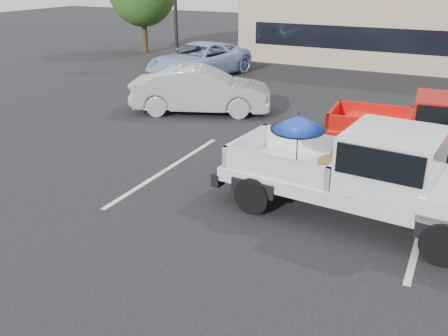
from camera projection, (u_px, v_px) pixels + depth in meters
The scene contains 7 objects.
ground at pixel (245, 231), 9.48m from camera, with size 90.00×90.00×0.00m, color black.
stripe_left at pixel (168, 169), 12.37m from camera, with size 0.12×5.00×0.01m, color silver.
stripe_right at pixel (424, 219), 9.91m from camera, with size 0.12×5.00×0.01m, color silver.
silver_pickup at pixel (378, 171), 9.46m from camera, with size 5.85×2.53×2.06m.
red_pickup at pixel (437, 126), 12.61m from camera, with size 5.19×2.13×1.68m.
silver_sedan at pixel (201, 90), 16.96m from camera, with size 1.63×4.69×1.54m, color #A7A8AE.
blue_suv at pixel (199, 60), 22.53m from camera, with size 2.51×5.44×1.51m, color #8CAAD0.
Camera 1 is at (3.34, -7.66, 4.65)m, focal length 40.00 mm.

